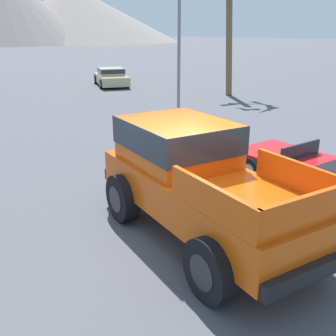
% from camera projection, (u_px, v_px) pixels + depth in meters
% --- Properties ---
extents(ground_plane, '(320.00, 320.00, 0.00)m').
position_uv_depth(ground_plane, '(187.00, 230.00, 7.71)').
color(ground_plane, '#4C4C51').
extents(orange_pickup_truck, '(2.96, 5.27, 2.07)m').
position_uv_depth(orange_pickup_truck, '(195.00, 175.00, 7.29)').
color(orange_pickup_truck, '#CC4C0C').
rests_on(orange_pickup_truck, ground_plane).
extents(red_convertible_car, '(2.20, 4.19, 1.05)m').
position_uv_depth(red_convertible_car, '(314.00, 173.00, 9.54)').
color(red_convertible_car, red).
rests_on(red_convertible_car, ground_plane).
extents(parked_car_tan, '(3.45, 4.75, 1.22)m').
position_uv_depth(parked_car_tan, '(111.00, 77.00, 27.25)').
color(parked_car_tan, tan).
rests_on(parked_car_tan, ground_plane).
extents(palm_tree_short, '(2.53, 2.75, 6.82)m').
position_uv_depth(palm_tree_short, '(233.00, 3.00, 21.87)').
color(palm_tree_short, brown).
rests_on(palm_tree_short, ground_plane).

